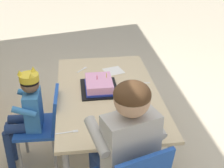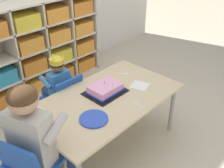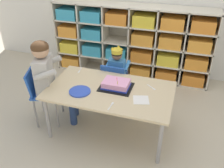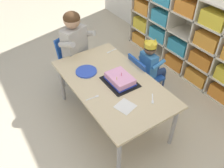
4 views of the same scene
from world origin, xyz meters
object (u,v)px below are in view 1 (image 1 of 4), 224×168
fork_near_cake_tray (68,132)px  birthday_cake_on_tray (99,85)px  paper_plate_stack (133,109)px  fork_at_table_front_edge (140,83)px  activity_table (108,97)px  adult_helper_seated (125,140)px  fork_beside_plate_stack (82,69)px  classroom_chair_blue (44,123)px  child_with_crown (27,109)px

fork_near_cake_tray → birthday_cake_on_tray: bearing=-120.9°
paper_plate_stack → fork_at_table_front_edge: size_ratio=1.69×
activity_table → birthday_cake_on_tray: size_ratio=3.84×
fork_at_table_front_edge → adult_helper_seated: bearing=-103.4°
fork_beside_plate_stack → classroom_chair_blue: bearing=7.5°
child_with_crown → paper_plate_stack: bearing=76.9°
activity_table → birthday_cake_on_tray: birthday_cake_on_tray is taller
adult_helper_seated → birthday_cake_on_tray: adult_helper_seated is taller
classroom_chair_blue → adult_helper_seated: size_ratio=0.61×
classroom_chair_blue → fork_beside_plate_stack: classroom_chair_blue is taller
fork_at_table_front_edge → birthday_cake_on_tray: bearing=-167.1°
paper_plate_stack → fork_beside_plate_stack: bearing=24.1°
paper_plate_stack → fork_at_table_front_edge: (0.39, -0.14, -0.01)m
fork_near_cake_tray → activity_table: bearing=-128.5°
birthday_cake_on_tray → fork_near_cake_tray: 0.60m
child_with_crown → fork_near_cake_tray: (-0.40, -0.30, 0.05)m
birthday_cake_on_tray → fork_beside_plate_stack: bearing=17.0°
paper_plate_stack → fork_near_cake_tray: bearing=114.2°
adult_helper_seated → fork_near_cake_tray: bearing=-52.8°
child_with_crown → fork_near_cake_tray: child_with_crown is taller
activity_table → paper_plate_stack: 0.33m
activity_table → birthday_cake_on_tray: (0.05, 0.06, 0.08)m
child_with_crown → paper_plate_stack: size_ratio=3.62×
birthday_cake_on_tray → adult_helper_seated: bearing=-174.0°
classroom_chair_blue → fork_beside_plate_stack: bearing=149.8°
paper_plate_stack → fork_near_cake_tray: (-0.20, 0.45, -0.01)m
child_with_crown → fork_at_table_front_edge: bearing=104.0°
classroom_chair_blue → fork_at_table_front_edge: (0.20, -0.78, 0.19)m
adult_helper_seated → paper_plate_stack: (0.43, -0.12, -0.07)m
adult_helper_seated → paper_plate_stack: adult_helper_seated is taller
adult_helper_seated → fork_near_cake_tray: 0.40m
fork_near_cake_tray → child_with_crown: bearing=-59.7°
birthday_cake_on_tray → classroom_chair_blue: bearing=108.3°
child_with_crown → adult_helper_seated: adult_helper_seated is taller
child_with_crown → fork_at_table_front_edge: child_with_crown is taller
paper_plate_stack → fork_beside_plate_stack: 0.78m
classroom_chair_blue → fork_near_cake_tray: 0.48m
child_with_crown → birthday_cake_on_tray: size_ratio=2.36×
adult_helper_seated → fork_beside_plate_stack: adult_helper_seated is taller
activity_table → paper_plate_stack: paper_plate_stack is taller
activity_table → classroom_chair_blue: size_ratio=2.13×
fork_beside_plate_stack → child_with_crown: bearing=-0.5°
child_with_crown → fork_at_table_front_edge: 0.91m
child_with_crown → fork_near_cake_tray: bearing=38.6°
fork_at_table_front_edge → fork_near_cake_tray: size_ratio=0.93×
birthday_cake_on_tray → fork_beside_plate_stack: (0.37, 0.11, -0.03)m
paper_plate_stack → fork_near_cake_tray: 0.49m
child_with_crown → birthday_cake_on_tray: (0.14, -0.55, 0.08)m
adult_helper_seated → paper_plate_stack: 0.45m
activity_table → adult_helper_seated: (-0.72, -0.02, 0.13)m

